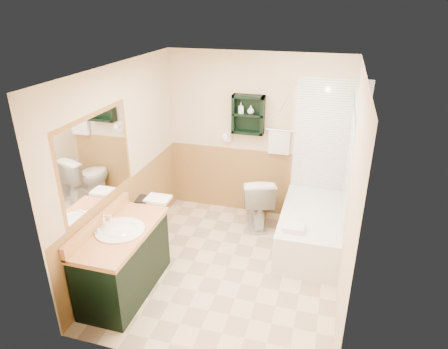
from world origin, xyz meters
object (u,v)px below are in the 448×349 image
at_px(hair_dryer, 228,136).
at_px(vanity, 124,261).
at_px(bathtub, 311,229).
at_px(toilet, 257,200).
at_px(soap_bottle_a, 241,111).
at_px(soap_bottle_b, 251,111).
at_px(wall_shelf, 248,115).
at_px(vanity_book, 136,191).

height_order(hair_dryer, vanity, hair_dryer).
height_order(bathtub, toilet, toilet).
bearing_deg(soap_bottle_a, bathtub, -30.17).
bearing_deg(vanity, hair_dryer, 74.47).
height_order(vanity, bathtub, vanity).
bearing_deg(soap_bottle_b, vanity, -113.81).
bearing_deg(soap_bottle_a, wall_shelf, 2.74).
height_order(soap_bottle_a, soap_bottle_b, soap_bottle_b).
height_order(hair_dryer, vanity_book, hair_dryer).
relative_size(wall_shelf, soap_bottle_a, 3.72).
relative_size(toilet, soap_bottle_a, 5.30).
bearing_deg(soap_bottle_a, hair_dryer, 171.28).
bearing_deg(vanity, soap_bottle_a, 69.48).
xyz_separation_m(wall_shelf, bathtub, (1.03, -0.66, -1.29)).
height_order(hair_dryer, toilet, hair_dryer).
distance_m(bathtub, vanity_book, 2.31).
relative_size(toilet, vanity_book, 3.70).
bearing_deg(soap_bottle_a, soap_bottle_b, 0.00).
bearing_deg(bathtub, wall_shelf, 147.16).
bearing_deg(vanity_book, bathtub, 13.98).
xyz_separation_m(vanity, bathtub, (1.92, 1.46, -0.13)).
height_order(vanity_book, soap_bottle_b, soap_bottle_b).
distance_m(toilet, soap_bottle_b, 1.27).
distance_m(wall_shelf, vanity_book, 1.89).
bearing_deg(vanity, wall_shelf, 67.08).
bearing_deg(soap_bottle_a, vanity, -110.52).
relative_size(vanity_book, soap_bottle_b, 1.76).
xyz_separation_m(toilet, vanity_book, (-1.28, -1.13, 0.51)).
bearing_deg(vanity_book, soap_bottle_b, 46.23).
height_order(toilet, vanity_book, vanity_book).
distance_m(hair_dryer, vanity, 2.37).
bearing_deg(hair_dryer, soap_bottle_b, -5.09).
bearing_deg(wall_shelf, vanity, -112.92).
relative_size(toilet, soap_bottle_b, 6.53).
bearing_deg(soap_bottle_b, bathtub, -33.60).
xyz_separation_m(toilet, soap_bottle_a, (-0.32, 0.28, 1.21)).
relative_size(vanity, soap_bottle_a, 8.34).
bearing_deg(toilet, soap_bottle_a, -59.72).
distance_m(wall_shelf, toilet, 1.22).
relative_size(vanity, bathtub, 0.82).
relative_size(bathtub, soap_bottle_a, 10.14).
bearing_deg(toilet, vanity, 40.20).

